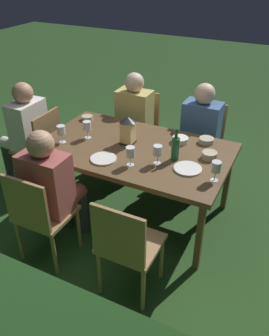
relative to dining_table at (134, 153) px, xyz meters
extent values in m
plane|color=#26471E|center=(0.00, 0.00, -0.68)|extent=(16.00, 16.00, 0.00)
cube|color=brown|center=(0.00, 0.00, 0.03)|extent=(1.72, 1.04, 0.04)
cube|color=brown|center=(-0.79, -0.45, -0.34)|extent=(0.05, 0.05, 0.68)
cube|color=brown|center=(0.79, -0.45, -0.34)|extent=(0.05, 0.05, 0.68)
cube|color=brown|center=(-0.79, 0.45, -0.34)|extent=(0.05, 0.05, 0.68)
cube|color=brown|center=(0.79, 0.45, -0.34)|extent=(0.05, 0.05, 0.68)
cube|color=#937047|center=(0.39, -0.84, -0.24)|extent=(0.42, 0.40, 0.03)
cube|color=#937047|center=(0.39, -1.03, -0.02)|extent=(0.40, 0.02, 0.42)
cylinder|color=#937047|center=(0.21, -0.67, -0.47)|extent=(0.03, 0.03, 0.42)
cylinder|color=#937047|center=(0.57, -0.67, -0.47)|extent=(0.03, 0.03, 0.42)
cylinder|color=#937047|center=(0.21, -1.01, -0.47)|extent=(0.03, 0.03, 0.42)
cylinder|color=#937047|center=(0.57, -1.01, -0.47)|extent=(0.03, 0.03, 0.42)
cube|color=tan|center=(0.39, -0.78, 0.02)|extent=(0.38, 0.24, 0.50)
sphere|color=beige|center=(0.39, -0.78, 0.37)|extent=(0.21, 0.21, 0.21)
cylinder|color=tan|center=(0.30, -0.64, -0.21)|extent=(0.13, 0.36, 0.13)
cylinder|color=tan|center=(0.48, -0.64, -0.21)|extent=(0.13, 0.36, 0.13)
cylinder|color=#333338|center=(0.30, -0.48, -0.45)|extent=(0.11, 0.11, 0.45)
cylinder|color=#333338|center=(0.48, -0.48, -0.45)|extent=(0.11, 0.11, 0.45)
cube|color=#937047|center=(0.39, 0.84, -0.24)|extent=(0.42, 0.40, 0.03)
cube|color=#937047|center=(0.39, 1.03, -0.02)|extent=(0.40, 0.02, 0.42)
cylinder|color=#937047|center=(0.57, 0.67, -0.47)|extent=(0.03, 0.03, 0.42)
cylinder|color=#937047|center=(0.21, 0.67, -0.47)|extent=(0.03, 0.03, 0.42)
cylinder|color=#937047|center=(0.57, 1.01, -0.47)|extent=(0.03, 0.03, 0.42)
cylinder|color=#937047|center=(0.21, 1.01, -0.47)|extent=(0.03, 0.03, 0.42)
cube|color=#9E4C47|center=(0.39, 0.78, 0.02)|extent=(0.38, 0.24, 0.50)
sphere|color=tan|center=(0.39, 0.78, 0.37)|extent=(0.21, 0.21, 0.21)
cylinder|color=#9E4C47|center=(0.48, 0.64, -0.21)|extent=(0.13, 0.36, 0.13)
cylinder|color=#9E4C47|center=(0.30, 0.64, -0.21)|extent=(0.13, 0.36, 0.13)
cylinder|color=#333338|center=(0.48, 0.48, -0.45)|extent=(0.11, 0.11, 0.45)
cylinder|color=#333338|center=(0.30, 0.48, -0.45)|extent=(0.11, 0.11, 0.45)
cube|color=#937047|center=(-0.39, -0.84, -0.24)|extent=(0.42, 0.40, 0.03)
cube|color=#937047|center=(-0.39, -1.03, -0.02)|extent=(0.40, 0.02, 0.42)
cylinder|color=#937047|center=(-0.57, -0.67, -0.47)|extent=(0.03, 0.03, 0.42)
cylinder|color=#937047|center=(-0.21, -0.67, -0.47)|extent=(0.03, 0.03, 0.42)
cylinder|color=#937047|center=(-0.57, -1.01, -0.47)|extent=(0.03, 0.03, 0.42)
cylinder|color=#937047|center=(-0.21, -1.01, -0.47)|extent=(0.03, 0.03, 0.42)
cube|color=#426699|center=(-0.39, -0.78, 0.02)|extent=(0.38, 0.24, 0.50)
sphere|color=beige|center=(-0.39, -0.78, 0.37)|extent=(0.21, 0.21, 0.21)
cylinder|color=#426699|center=(-0.48, -0.64, -0.21)|extent=(0.13, 0.36, 0.13)
cylinder|color=#426699|center=(-0.30, -0.64, -0.21)|extent=(0.13, 0.36, 0.13)
cylinder|color=#333338|center=(-0.48, -0.48, -0.45)|extent=(0.11, 0.11, 0.45)
cylinder|color=#333338|center=(-0.30, -0.48, -0.45)|extent=(0.11, 0.11, 0.45)
cube|color=#937047|center=(1.18, 0.00, -0.24)|extent=(0.40, 0.42, 0.03)
cube|color=#937047|center=(0.99, 0.00, -0.02)|extent=(0.03, 0.40, 0.42)
cylinder|color=#937047|center=(1.35, 0.18, -0.47)|extent=(0.03, 0.03, 0.42)
cylinder|color=#937047|center=(1.35, -0.18, -0.47)|extent=(0.03, 0.03, 0.42)
cylinder|color=#937047|center=(1.01, 0.18, -0.47)|extent=(0.03, 0.03, 0.42)
cylinder|color=#937047|center=(1.01, -0.18, -0.47)|extent=(0.03, 0.03, 0.42)
cube|color=white|center=(1.24, 0.00, 0.02)|extent=(0.24, 0.38, 0.50)
sphere|color=tan|center=(1.24, 0.00, 0.37)|extent=(0.21, 0.21, 0.21)
cylinder|color=white|center=(1.38, 0.09, -0.21)|extent=(0.36, 0.13, 0.13)
cylinder|color=white|center=(1.38, -0.09, -0.21)|extent=(0.36, 0.13, 0.13)
cylinder|color=#333338|center=(1.54, 0.09, -0.45)|extent=(0.11, 0.11, 0.45)
cylinder|color=#333338|center=(1.54, -0.09, -0.45)|extent=(0.11, 0.11, 0.45)
cube|color=#937047|center=(-0.39, 0.84, -0.24)|extent=(0.42, 0.40, 0.03)
cube|color=#937047|center=(-0.39, 1.03, -0.02)|extent=(0.40, 0.02, 0.42)
cylinder|color=#937047|center=(-0.21, 0.67, -0.47)|extent=(0.03, 0.03, 0.42)
cylinder|color=#937047|center=(-0.57, 0.67, -0.47)|extent=(0.03, 0.03, 0.42)
cylinder|color=#937047|center=(-0.21, 1.01, -0.47)|extent=(0.03, 0.03, 0.42)
cylinder|color=#937047|center=(-0.57, 1.01, -0.47)|extent=(0.03, 0.03, 0.42)
cube|color=black|center=(0.09, -0.05, 0.06)|extent=(0.12, 0.12, 0.01)
cube|color=#F9D17A|center=(0.09, -0.05, 0.17)|extent=(0.11, 0.11, 0.20)
cone|color=black|center=(0.09, -0.05, 0.29)|extent=(0.15, 0.15, 0.05)
cylinder|color=#195128|center=(-0.40, 0.03, 0.15)|extent=(0.07, 0.07, 0.20)
cylinder|color=#195128|center=(-0.40, 0.03, 0.30)|extent=(0.03, 0.03, 0.09)
cylinder|color=silver|center=(-0.29, 0.16, 0.05)|extent=(0.06, 0.06, 0.00)
cylinder|color=silver|center=(-0.29, 0.16, 0.09)|extent=(0.01, 0.01, 0.08)
cylinder|color=silver|center=(-0.29, 0.16, 0.18)|extent=(0.08, 0.08, 0.08)
cylinder|color=maroon|center=(-0.29, 0.16, 0.15)|extent=(0.07, 0.07, 0.03)
cylinder|color=silver|center=(-0.79, 0.20, 0.05)|extent=(0.06, 0.06, 0.00)
cylinder|color=silver|center=(-0.79, 0.20, 0.09)|extent=(0.01, 0.01, 0.08)
cylinder|color=silver|center=(-0.79, 0.20, 0.18)|extent=(0.08, 0.08, 0.08)
cylinder|color=maroon|center=(-0.79, 0.20, 0.15)|extent=(0.07, 0.07, 0.03)
cylinder|color=silver|center=(0.65, 0.20, 0.05)|extent=(0.06, 0.06, 0.00)
cylinder|color=silver|center=(0.65, 0.20, 0.09)|extent=(0.01, 0.01, 0.08)
cylinder|color=silver|center=(0.65, 0.20, 0.18)|extent=(0.08, 0.08, 0.08)
cylinder|color=maroon|center=(0.65, 0.20, 0.15)|extent=(0.07, 0.07, 0.03)
cylinder|color=silver|center=(0.49, 0.02, 0.05)|extent=(0.06, 0.06, 0.00)
cylinder|color=silver|center=(0.49, 0.02, 0.09)|extent=(0.01, 0.01, 0.08)
cylinder|color=silver|center=(0.49, 0.02, 0.18)|extent=(0.08, 0.08, 0.08)
cylinder|color=maroon|center=(0.49, 0.02, 0.15)|extent=(0.07, 0.07, 0.03)
cylinder|color=silver|center=(-0.10, 0.28, 0.05)|extent=(0.06, 0.06, 0.00)
cylinder|color=silver|center=(-0.10, 0.28, 0.09)|extent=(0.01, 0.01, 0.08)
cylinder|color=silver|center=(-0.10, 0.28, 0.18)|extent=(0.08, 0.08, 0.08)
cylinder|color=maroon|center=(-0.10, 0.28, 0.15)|extent=(0.07, 0.07, 0.03)
cylinder|color=silver|center=(0.15, 0.31, 0.06)|extent=(0.23, 0.23, 0.01)
cylinder|color=white|center=(-0.55, 0.14, 0.06)|extent=(0.23, 0.23, 0.01)
cylinder|color=#BCAD8E|center=(-0.66, -0.12, 0.08)|extent=(0.13, 0.13, 0.06)
cylinder|color=#424C1E|center=(-0.66, -0.12, 0.09)|extent=(0.11, 0.11, 0.02)
cylinder|color=#BCAD8E|center=(0.72, -0.33, 0.07)|extent=(0.12, 0.12, 0.04)
cylinder|color=tan|center=(0.72, -0.33, 0.08)|extent=(0.10, 0.10, 0.01)
cylinder|color=#BCAD8E|center=(-0.56, -0.38, 0.07)|extent=(0.14, 0.14, 0.05)
cylinder|color=#477533|center=(-0.56, -0.38, 0.08)|extent=(0.12, 0.12, 0.01)
cylinder|color=silver|center=(-0.33, -0.29, 0.08)|extent=(0.15, 0.15, 0.05)
cylinder|color=beige|center=(-0.33, -0.29, 0.09)|extent=(0.13, 0.13, 0.01)
camera|label=1|loc=(-1.25, 2.52, 1.60)|focal=37.82mm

